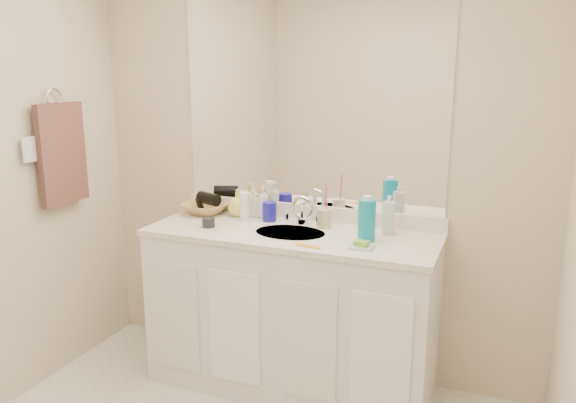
# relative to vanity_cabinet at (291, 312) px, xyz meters

# --- Properties ---
(wall_back) EXTENTS (2.60, 0.02, 2.40)m
(wall_back) POSITION_rel_vanity_cabinet_xyz_m (0.00, 0.28, 0.77)
(wall_back) COLOR beige
(wall_back) RESTS_ON floor
(vanity_cabinet) EXTENTS (1.50, 0.55, 0.85)m
(vanity_cabinet) POSITION_rel_vanity_cabinet_xyz_m (0.00, 0.00, 0.00)
(vanity_cabinet) COLOR silver
(vanity_cabinet) RESTS_ON floor
(countertop) EXTENTS (1.52, 0.57, 0.03)m
(countertop) POSITION_rel_vanity_cabinet_xyz_m (0.00, 0.00, 0.44)
(countertop) COLOR silver
(countertop) RESTS_ON vanity_cabinet
(backsplash) EXTENTS (1.52, 0.03, 0.08)m
(backsplash) POSITION_rel_vanity_cabinet_xyz_m (0.00, 0.26, 0.50)
(backsplash) COLOR white
(backsplash) RESTS_ON countertop
(sink_basin) EXTENTS (0.37, 0.37, 0.02)m
(sink_basin) POSITION_rel_vanity_cabinet_xyz_m (0.00, -0.02, 0.44)
(sink_basin) COLOR beige
(sink_basin) RESTS_ON countertop
(faucet) EXTENTS (0.02, 0.02, 0.11)m
(faucet) POSITION_rel_vanity_cabinet_xyz_m (0.00, 0.16, 0.51)
(faucet) COLOR silver
(faucet) RESTS_ON countertop
(mirror) EXTENTS (1.48, 0.01, 1.20)m
(mirror) POSITION_rel_vanity_cabinet_xyz_m (0.00, 0.27, 1.14)
(mirror) COLOR white
(mirror) RESTS_ON wall_back
(blue_mug) EXTENTS (0.10, 0.10, 0.11)m
(blue_mug) POSITION_rel_vanity_cabinet_xyz_m (-0.19, 0.15, 0.51)
(blue_mug) COLOR #1B169D
(blue_mug) RESTS_ON countertop
(tan_cup) EXTENTS (0.09, 0.09, 0.10)m
(tan_cup) POSITION_rel_vanity_cabinet_xyz_m (0.13, 0.13, 0.50)
(tan_cup) COLOR beige
(tan_cup) RESTS_ON countertop
(toothbrush) EXTENTS (0.01, 0.03, 0.18)m
(toothbrush) POSITION_rel_vanity_cabinet_xyz_m (0.14, 0.13, 0.60)
(toothbrush) COLOR #FF4393
(toothbrush) RESTS_ON tan_cup
(mouthwash_bottle) EXTENTS (0.11, 0.11, 0.21)m
(mouthwash_bottle) POSITION_rel_vanity_cabinet_xyz_m (0.40, -0.01, 0.56)
(mouthwash_bottle) COLOR #0E94AA
(mouthwash_bottle) RESTS_ON countertop
(clear_pump_bottle) EXTENTS (0.08, 0.08, 0.17)m
(clear_pump_bottle) POSITION_rel_vanity_cabinet_xyz_m (0.47, 0.14, 0.54)
(clear_pump_bottle) COLOR silver
(clear_pump_bottle) RESTS_ON countertop
(soap_dish) EXTENTS (0.11, 0.09, 0.01)m
(soap_dish) POSITION_rel_vanity_cabinet_xyz_m (0.41, -0.14, 0.46)
(soap_dish) COLOR silver
(soap_dish) RESTS_ON countertop
(green_soap) EXTENTS (0.07, 0.06, 0.02)m
(green_soap) POSITION_rel_vanity_cabinet_xyz_m (0.41, -0.14, 0.48)
(green_soap) COLOR #75C12F
(green_soap) RESTS_ON soap_dish
(orange_comb) EXTENTS (0.13, 0.05, 0.01)m
(orange_comb) POSITION_rel_vanity_cabinet_xyz_m (0.17, -0.21, 0.46)
(orange_comb) COLOR #FFA11A
(orange_comb) RESTS_ON countertop
(dark_jar) EXTENTS (0.08, 0.08, 0.05)m
(dark_jar) POSITION_rel_vanity_cabinet_xyz_m (-0.44, -0.09, 0.48)
(dark_jar) COLOR black
(dark_jar) RESTS_ON countertop
(extra_white_bottle) EXTENTS (0.06, 0.06, 0.16)m
(extra_white_bottle) POSITION_rel_vanity_cabinet_xyz_m (-0.31, 0.09, 0.54)
(extra_white_bottle) COLOR white
(extra_white_bottle) RESTS_ON countertop
(soap_bottle_white) EXTENTS (0.08, 0.08, 0.18)m
(soap_bottle_white) POSITION_rel_vanity_cabinet_xyz_m (-0.25, 0.19, 0.54)
(soap_bottle_white) COLOR silver
(soap_bottle_white) RESTS_ON countertop
(soap_bottle_cream) EXTENTS (0.08, 0.08, 0.16)m
(soap_bottle_cream) POSITION_rel_vanity_cabinet_xyz_m (-0.31, 0.20, 0.53)
(soap_bottle_cream) COLOR beige
(soap_bottle_cream) RESTS_ON countertop
(soap_bottle_yellow) EXTENTS (0.13, 0.13, 0.15)m
(soap_bottle_yellow) POSITION_rel_vanity_cabinet_xyz_m (-0.40, 0.18, 0.53)
(soap_bottle_yellow) COLOR #DCE358
(soap_bottle_yellow) RESTS_ON countertop
(wicker_basket) EXTENTS (0.28, 0.28, 0.06)m
(wicker_basket) POSITION_rel_vanity_cabinet_xyz_m (-0.60, 0.16, 0.49)
(wicker_basket) COLOR #AF8646
(wicker_basket) RESTS_ON countertop
(hair_dryer) EXTENTS (0.16, 0.12, 0.07)m
(hair_dryer) POSITION_rel_vanity_cabinet_xyz_m (-0.58, 0.16, 0.54)
(hair_dryer) COLOR black
(hair_dryer) RESTS_ON wicker_basket
(towel_ring) EXTENTS (0.01, 0.11, 0.11)m
(towel_ring) POSITION_rel_vanity_cabinet_xyz_m (-1.27, -0.25, 1.12)
(towel_ring) COLOR silver
(towel_ring) RESTS_ON wall_left
(hand_towel) EXTENTS (0.04, 0.32, 0.55)m
(hand_towel) POSITION_rel_vanity_cabinet_xyz_m (-1.25, -0.25, 0.82)
(hand_towel) COLOR #3B2320
(hand_towel) RESTS_ON towel_ring
(switch_plate) EXTENTS (0.01, 0.08, 0.13)m
(switch_plate) POSITION_rel_vanity_cabinet_xyz_m (-1.27, -0.45, 0.88)
(switch_plate) COLOR silver
(switch_plate) RESTS_ON wall_left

